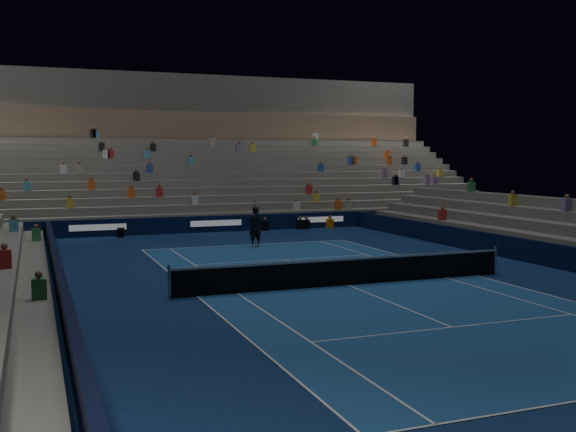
{
  "coord_description": "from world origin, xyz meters",
  "views": [
    {
      "loc": [
        -10.42,
        -21.34,
        4.56
      ],
      "look_at": [
        0.0,
        6.0,
        2.0
      ],
      "focal_mm": 41.79,
      "sensor_mm": 36.0,
      "label": 1
    }
  ],
  "objects": [
    {
      "name": "ground",
      "position": [
        0.0,
        0.0,
        0.0
      ],
      "size": [
        90.0,
        90.0,
        0.0
      ],
      "primitive_type": "plane",
      "color": "#0D234F",
      "rests_on": "ground"
    },
    {
      "name": "court_surface",
      "position": [
        0.0,
        0.0,
        0.01
      ],
      "size": [
        10.97,
        23.77,
        0.01
      ],
      "primitive_type": "cube",
      "color": "#194989",
      "rests_on": "ground"
    },
    {
      "name": "sponsor_barrier_far",
      "position": [
        0.0,
        18.5,
        0.5
      ],
      "size": [
        44.0,
        0.25,
        1.0
      ],
      "primitive_type": "cube",
      "color": "#081233",
      "rests_on": "ground"
    },
    {
      "name": "sponsor_barrier_east",
      "position": [
        9.7,
        0.0,
        0.5
      ],
      "size": [
        0.25,
        37.0,
        1.0
      ],
      "primitive_type": "cube",
      "color": "black",
      "rests_on": "ground"
    },
    {
      "name": "sponsor_barrier_west",
      "position": [
        -9.7,
        0.0,
        0.5
      ],
      "size": [
        0.25,
        37.0,
        1.0
      ],
      "primitive_type": "cube",
      "color": "black",
      "rests_on": "ground"
    },
    {
      "name": "grandstand_main",
      "position": [
        0.0,
        27.9,
        3.38
      ],
      "size": [
        44.0,
        15.2,
        11.2
      ],
      "color": "slate",
      "rests_on": "ground"
    },
    {
      "name": "tennis_net",
      "position": [
        0.0,
        0.0,
        0.5
      ],
      "size": [
        12.9,
        0.1,
        1.1
      ],
      "color": "#B2B2B7",
      "rests_on": "ground"
    },
    {
      "name": "tennis_player",
      "position": [
        0.11,
        11.03,
        1.03
      ],
      "size": [
        0.86,
        0.68,
        2.06
      ],
      "primitive_type": "imported",
      "rotation": [
        0.0,
        0.0,
        3.42
      ],
      "color": "black",
      "rests_on": "ground"
    },
    {
      "name": "broadcast_camera",
      "position": [
        -5.78,
        17.85,
        0.27
      ],
      "size": [
        0.47,
        0.87,
        0.52
      ],
      "color": "black",
      "rests_on": "ground"
    }
  ]
}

